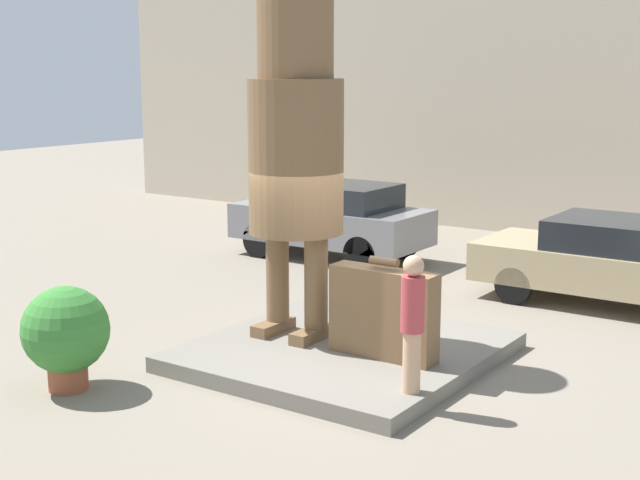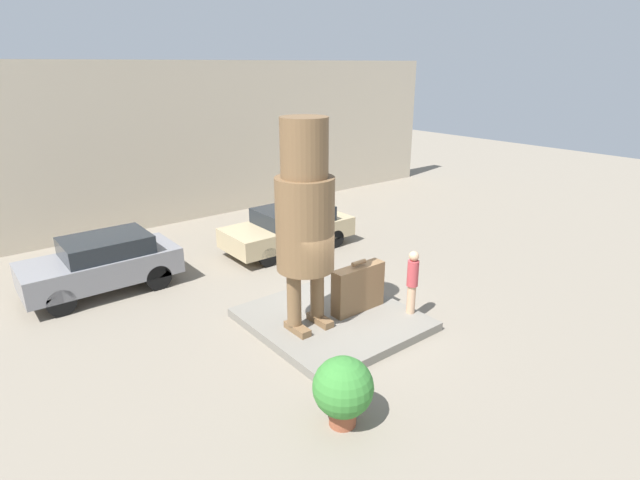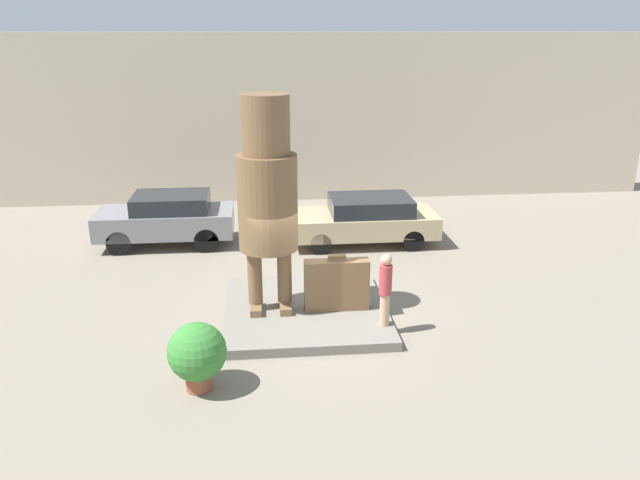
# 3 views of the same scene
# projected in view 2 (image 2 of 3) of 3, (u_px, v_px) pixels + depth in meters

# --- Properties ---
(ground_plane) EXTENTS (60.00, 60.00, 0.00)m
(ground_plane) POSITION_uv_depth(u_px,v_px,m) (332.00, 323.00, 12.15)
(ground_plane) COLOR gray
(pedestal) EXTENTS (3.64, 3.80, 0.21)m
(pedestal) POSITION_uv_depth(u_px,v_px,m) (332.00, 319.00, 12.12)
(pedestal) COLOR slate
(pedestal) RESTS_ON ground_plane
(building_backdrop) EXTENTS (28.00, 0.60, 6.10)m
(building_backdrop) POSITION_uv_depth(u_px,v_px,m) (157.00, 146.00, 18.79)
(building_backdrop) COLOR beige
(building_backdrop) RESTS_ON ground_plane
(statue_figure) EXTENTS (1.29, 1.29, 4.76)m
(statue_figure) POSITION_uv_depth(u_px,v_px,m) (305.00, 211.00, 10.69)
(statue_figure) COLOR brown
(statue_figure) RESTS_ON pedestal
(giant_suitcase) EXTENTS (1.44, 0.36, 1.31)m
(giant_suitcase) POSITION_uv_depth(u_px,v_px,m) (358.00, 288.00, 12.18)
(giant_suitcase) COLOR brown
(giant_suitcase) RESTS_ON pedestal
(tourist) EXTENTS (0.27, 0.27, 1.60)m
(tourist) POSITION_uv_depth(u_px,v_px,m) (412.00, 280.00, 11.94)
(tourist) COLOR tan
(tourist) RESTS_ON pedestal
(parked_car_grey) EXTENTS (4.02, 1.78, 1.56)m
(parked_car_grey) POSITION_uv_depth(u_px,v_px,m) (103.00, 263.00, 13.60)
(parked_car_grey) COLOR gray
(parked_car_grey) RESTS_ON ground_plane
(parked_car_tan) EXTENTS (4.39, 1.88, 1.44)m
(parked_car_tan) POSITION_uv_depth(u_px,v_px,m) (290.00, 227.00, 16.76)
(parked_car_tan) COLOR tan
(parked_car_tan) RESTS_ON ground_plane
(planter_pot) EXTENTS (1.06, 1.06, 1.29)m
(planter_pot) POSITION_uv_depth(u_px,v_px,m) (343.00, 389.00, 8.53)
(planter_pot) COLOR brown
(planter_pot) RESTS_ON ground_plane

